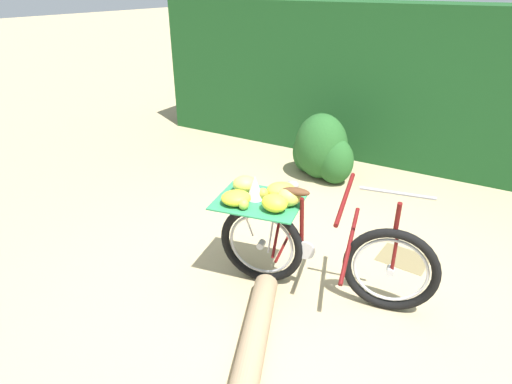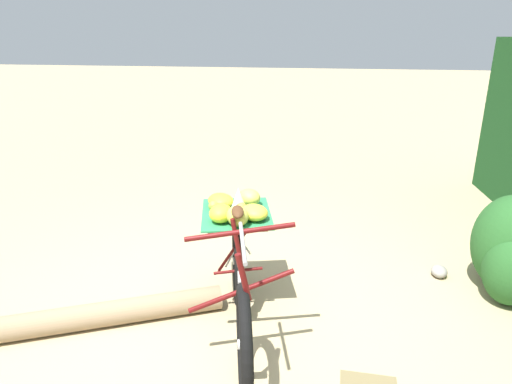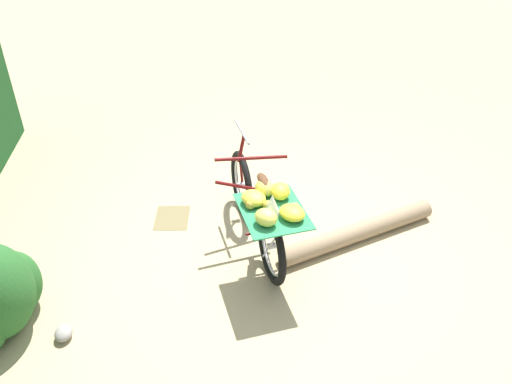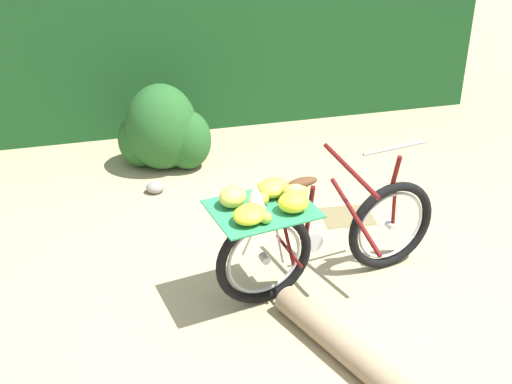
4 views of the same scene
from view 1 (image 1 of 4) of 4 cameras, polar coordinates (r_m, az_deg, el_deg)
ground_plane at (r=3.74m, az=5.02°, el=-13.21°), size 60.00×60.00×0.00m
foliage_hedge at (r=6.55m, az=15.75°, el=13.68°), size 6.78×1.48×2.10m
bicycle at (r=3.50m, az=6.41°, el=-5.92°), size 1.79×0.89×1.03m
fallen_log at (r=3.04m, az=-1.11°, el=-22.25°), size 0.97×1.69×0.19m
shrub_cluster at (r=5.69m, az=8.64°, el=5.42°), size 0.90×0.62×0.86m
path_stone at (r=5.45m, az=4.84°, el=0.97°), size 0.17×0.14×0.11m
leaf_litter_patch at (r=4.36m, az=18.79°, el=-8.24°), size 0.44×0.36×0.01m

